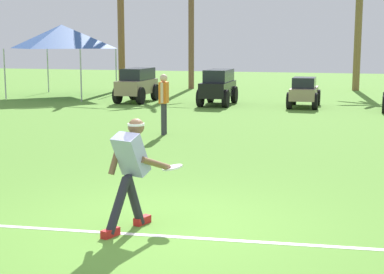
% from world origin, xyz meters
% --- Properties ---
extents(ground_plane, '(80.00, 80.00, 0.00)m').
position_xyz_m(ground_plane, '(0.00, 0.00, 0.00)').
color(ground_plane, '#578D32').
extents(field_line_paint, '(18.11, 1.85, 0.01)m').
position_xyz_m(field_line_paint, '(0.00, -0.33, 0.00)').
color(field_line_paint, white).
rests_on(field_line_paint, ground_plane).
extents(frisbee_thrower, '(0.67, 1.02, 1.41)m').
position_xyz_m(frisbee_thrower, '(-0.36, -0.13, 0.80)').
color(frisbee_thrower, '#23232D').
rests_on(frisbee_thrower, ground_plane).
extents(frisbee_in_flight, '(0.33, 0.33, 0.08)m').
position_xyz_m(frisbee_in_flight, '(0.02, 0.40, 0.71)').
color(frisbee_in_flight, white).
extents(teammate_near_sideline, '(0.24, 0.50, 1.56)m').
position_xyz_m(teammate_near_sideline, '(-2.49, 7.35, 0.94)').
color(teammate_near_sideline, '#33333D').
rests_on(teammate_near_sideline, ground_plane).
extents(parked_car_slot_a, '(1.15, 2.41, 1.34)m').
position_xyz_m(parked_car_slot_a, '(-6.29, 15.07, 0.72)').
color(parked_car_slot_a, '#998466').
rests_on(parked_car_slot_a, ground_plane).
extents(parked_car_slot_b, '(1.19, 2.42, 1.34)m').
position_xyz_m(parked_car_slot_b, '(-2.90, 14.89, 0.72)').
color(parked_car_slot_b, black).
rests_on(parked_car_slot_b, ground_plane).
extents(parked_car_slot_c, '(1.12, 2.21, 1.10)m').
position_xyz_m(parked_car_slot_c, '(0.33, 14.96, 0.56)').
color(parked_car_slot_c, '#998466').
rests_on(parked_car_slot_c, ground_plane).
extents(palm_tree_far_left, '(3.35, 3.11, 6.77)m').
position_xyz_m(palm_tree_far_left, '(-9.25, 20.52, 3.93)').
color(palm_tree_far_left, brown).
rests_on(palm_tree_far_left, ground_plane).
extents(palm_tree_right_of_centre, '(3.09, 3.28, 5.97)m').
position_xyz_m(palm_tree_right_of_centre, '(2.04, 23.34, 3.62)').
color(palm_tree_right_of_centre, brown).
rests_on(palm_tree_right_of_centre, ground_plane).
extents(event_tent, '(3.70, 3.70, 3.12)m').
position_xyz_m(event_tent, '(-10.28, 16.37, 2.61)').
color(event_tent, '#B2B5BA').
rests_on(event_tent, ground_plane).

